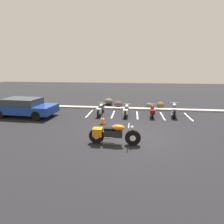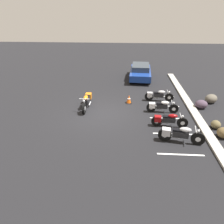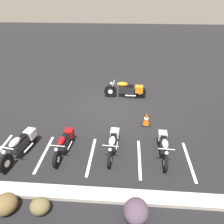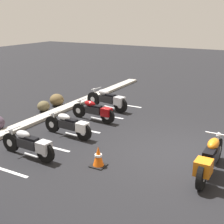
{
  "view_description": "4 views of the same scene",
  "coord_description": "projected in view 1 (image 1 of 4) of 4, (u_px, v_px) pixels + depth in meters",
  "views": [
    {
      "loc": [
        0.02,
        -8.31,
        3.42
      ],
      "look_at": [
        -1.28,
        2.42,
        0.6
      ],
      "focal_mm": 28.0,
      "sensor_mm": 36.0,
      "label": 1
    },
    {
      "loc": [
        12.14,
        1.5,
        5.98
      ],
      "look_at": [
        0.67,
        0.75,
        0.45
      ],
      "focal_mm": 35.0,
      "sensor_mm": 36.0,
      "label": 2
    },
    {
      "loc": [
        -0.86,
        10.21,
        5.46
      ],
      "look_at": [
        -0.21,
        1.5,
        0.45
      ],
      "focal_mm": 35.0,
      "sensor_mm": 36.0,
      "label": 3
    },
    {
      "loc": [
        -8.34,
        -2.32,
        3.99
      ],
      "look_at": [
        0.16,
        2.41,
        0.93
      ],
      "focal_mm": 50.0,
      "sensor_mm": 36.0,
      "label": 4
    }
  ],
  "objects": [
    {
      "name": "ground",
      "position": [
        131.0,
        136.0,
        8.84
      ],
      "size": [
        60.0,
        60.0,
        0.0
      ],
      "primitive_type": "plane",
      "color": "black"
    },
    {
      "name": "motorcycle_orange_featured",
      "position": [
        112.0,
        134.0,
        7.86
      ],
      "size": [
        2.35,
        0.66,
        0.93
      ],
      "rotation": [
        0.0,
        0.0,
        -0.02
      ],
      "color": "black",
      "rests_on": "ground"
    },
    {
      "name": "parked_bike_0",
      "position": [
        101.0,
        109.0,
        12.62
      ],
      "size": [
        0.56,
        2.0,
        0.79
      ],
      "rotation": [
        0.0,
        0.0,
        1.53
      ],
      "color": "black",
      "rests_on": "ground"
    },
    {
      "name": "parked_bike_1",
      "position": [
        126.0,
        110.0,
        12.37
      ],
      "size": [
        0.55,
        1.97,
        0.78
      ],
      "rotation": [
        0.0,
        0.0,
        1.51
      ],
      "color": "black",
      "rests_on": "ground"
    },
    {
      "name": "parked_bike_2",
      "position": [
        152.0,
        111.0,
        12.29
      ],
      "size": [
        0.56,
        1.98,
        0.78
      ],
      "rotation": [
        0.0,
        0.0,
        1.5
      ],
      "color": "black",
      "rests_on": "ground"
    },
    {
      "name": "parked_bike_3",
      "position": [
        174.0,
        110.0,
        12.36
      ],
      "size": [
        0.75,
        2.18,
        0.87
      ],
      "rotation": [
        0.0,
        0.0,
        1.39
      ],
      "color": "black",
      "rests_on": "ground"
    },
    {
      "name": "car_blue",
      "position": [
        24.0,
        107.0,
        12.26
      ],
      "size": [
        4.4,
        2.06,
        1.29
      ],
      "rotation": [
        0.0,
        0.0,
        -0.06
      ],
      "color": "black",
      "rests_on": "ground"
    },
    {
      "name": "concrete_curb",
      "position": [
        132.0,
        109.0,
        14.43
      ],
      "size": [
        18.0,
        0.5,
        0.12
      ],
      "primitive_type": "cube",
      "color": "#A8A399",
      "rests_on": "ground"
    },
    {
      "name": "landscape_rock_0",
      "position": [
        149.0,
        105.0,
        14.83
      ],
      "size": [
        0.58,
        0.53,
        0.46
      ],
      "primitive_type": "ellipsoid",
      "rotation": [
        0.0,
        0.0,
        1.61
      ],
      "color": "brown",
      "rests_on": "ground"
    },
    {
      "name": "landscape_rock_1",
      "position": [
        109.0,
        101.0,
        16.15
      ],
      "size": [
        1.13,
        1.16,
        0.6
      ],
      "primitive_type": "ellipsoid",
      "rotation": [
        0.0,
        0.0,
        2.24
      ],
      "color": "#5A5448",
      "rests_on": "ground"
    },
    {
      "name": "landscape_rock_2",
      "position": [
        118.0,
        104.0,
        15.12
      ],
      "size": [
        0.74,
        0.84,
        0.56
      ],
      "primitive_type": "ellipsoid",
      "rotation": [
        0.0,
        0.0,
        1.49
      ],
      "color": "#483948",
      "rests_on": "ground"
    },
    {
      "name": "landscape_rock_3",
      "position": [
        160.0,
        105.0,
        14.75
      ],
      "size": [
        0.82,
        0.84,
        0.55
      ],
      "primitive_type": "ellipsoid",
      "rotation": [
        0.0,
        0.0,
        2.78
      ],
      "color": "brown",
      "rests_on": "ground"
    },
    {
      "name": "traffic_cone",
      "position": [
        103.0,
        120.0,
        10.67
      ],
      "size": [
        0.4,
        0.4,
        0.59
      ],
      "color": "black",
      "rests_on": "ground"
    },
    {
      "name": "stall_line_0",
      "position": [
        89.0,
        114.0,
        13.12
      ],
      "size": [
        0.1,
        2.1,
        0.0
      ],
      "primitive_type": "cube",
      "color": "white",
      "rests_on": "ground"
    },
    {
      "name": "stall_line_1",
      "position": [
        113.0,
        114.0,
        12.91
      ],
      "size": [
        0.1,
        2.1,
        0.0
      ],
      "primitive_type": "cube",
      "color": "white",
      "rests_on": "ground"
    },
    {
      "name": "stall_line_2",
      "position": [
        137.0,
        115.0,
        12.7
      ],
      "size": [
        0.1,
        2.1,
        0.0
      ],
      "primitive_type": "cube",
      "color": "white",
      "rests_on": "ground"
    },
    {
      "name": "stall_line_3",
      "position": [
        162.0,
        116.0,
        12.5
      ],
      "size": [
        0.1,
        2.1,
        0.0
      ],
      "primitive_type": "cube",
      "color": "white",
      "rests_on": "ground"
    },
    {
      "name": "stall_line_4",
      "position": [
        188.0,
        117.0,
        12.29
      ],
      "size": [
        0.1,
        2.1,
        0.0
      ],
      "primitive_type": "cube",
      "color": "white",
      "rests_on": "ground"
    }
  ]
}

